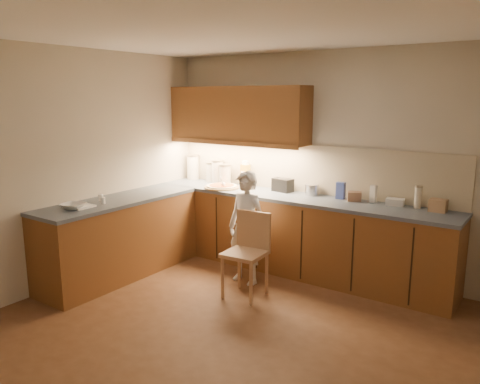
{
  "coord_description": "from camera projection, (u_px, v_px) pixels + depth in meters",
  "views": [
    {
      "loc": [
        2.19,
        -3.1,
        2.07
      ],
      "look_at": [
        -0.8,
        1.2,
        1.0
      ],
      "focal_mm": 35.0,
      "sensor_mm": 36.0,
      "label": 1
    }
  ],
  "objects": [
    {
      "name": "room",
      "position": [
        236.0,
        146.0,
        3.8
      ],
      "size": [
        4.54,
        4.5,
        2.62
      ],
      "color": "#55341D",
      "rests_on": "ground"
    },
    {
      "name": "l_counter",
      "position": [
        234.0,
        234.0,
        5.56
      ],
      "size": [
        3.77,
        2.62,
        0.92
      ],
      "color": "brown",
      "rests_on": "ground"
    },
    {
      "name": "backsplash",
      "position": [
        305.0,
        169.0,
        5.7
      ],
      "size": [
        3.75,
        0.02,
        0.58
      ],
      "primitive_type": "cube",
      "color": "#BDB192",
      "rests_on": "l_counter"
    },
    {
      "name": "upper_cabinets",
      "position": [
        237.0,
        115.0,
        5.95
      ],
      "size": [
        1.95,
        0.36,
        0.73
      ],
      "color": "brown",
      "rests_on": "ground"
    },
    {
      "name": "pizza_on_board",
      "position": [
        222.0,
        187.0,
        5.99
      ],
      "size": [
        0.45,
        0.45,
        0.18
      ],
      "rotation": [
        0.0,
        0.0,
        0.12
      ],
      "color": "tan",
      "rests_on": "l_counter"
    },
    {
      "name": "child",
      "position": [
        246.0,
        228.0,
        5.22
      ],
      "size": [
        0.49,
        0.35,
        1.27
      ],
      "primitive_type": "imported",
      "rotation": [
        0.0,
        0.0,
        -0.11
      ],
      "color": "white",
      "rests_on": "ground"
    },
    {
      "name": "wooden_chair",
      "position": [
        248.0,
        248.0,
        4.91
      ],
      "size": [
        0.43,
        0.43,
        0.89
      ],
      "rotation": [
        0.0,
        0.0,
        0.07
      ],
      "color": "tan",
      "rests_on": "ground"
    },
    {
      "name": "mixing_bowl",
      "position": [
        73.0,
        206.0,
        4.88
      ],
      "size": [
        0.3,
        0.3,
        0.06
      ],
      "primitive_type": "imported",
      "rotation": [
        0.0,
        0.0,
        0.26
      ],
      "color": "silver",
      "rests_on": "l_counter"
    },
    {
      "name": "canister_a",
      "position": [
        193.0,
        167.0,
        6.62
      ],
      "size": [
        0.17,
        0.17,
        0.35
      ],
      "rotation": [
        0.0,
        0.0,
        0.32
      ],
      "color": "white",
      "rests_on": "l_counter"
    },
    {
      "name": "canister_b",
      "position": [
        211.0,
        172.0,
        6.44
      ],
      "size": [
        0.15,
        0.15,
        0.27
      ],
      "rotation": [
        0.0,
        0.0,
        0.16
      ],
      "color": "beige",
      "rests_on": "l_counter"
    },
    {
      "name": "canister_c",
      "position": [
        218.0,
        171.0,
        6.35
      ],
      "size": [
        0.17,
        0.17,
        0.31
      ],
      "rotation": [
        0.0,
        0.0,
        0.18
      ],
      "color": "beige",
      "rests_on": "l_counter"
    },
    {
      "name": "canister_d",
      "position": [
        225.0,
        174.0,
        6.24
      ],
      "size": [
        0.17,
        0.17,
        0.27
      ],
      "rotation": [
        0.0,
        0.0,
        0.24
      ],
      "color": "beige",
      "rests_on": "l_counter"
    },
    {
      "name": "oil_jug",
      "position": [
        245.0,
        174.0,
        6.11
      ],
      "size": [
        0.12,
        0.09,
        0.33
      ],
      "rotation": [
        0.0,
        0.0,
        -0.11
      ],
      "color": "#B28F23",
      "rests_on": "l_counter"
    },
    {
      "name": "toaster",
      "position": [
        283.0,
        185.0,
        5.77
      ],
      "size": [
        0.27,
        0.19,
        0.17
      ],
      "rotation": [
        0.0,
        0.0,
        -0.19
      ],
      "color": "black",
      "rests_on": "l_counter"
    },
    {
      "name": "steel_pot",
      "position": [
        312.0,
        190.0,
        5.57
      ],
      "size": [
        0.17,
        0.17,
        0.13
      ],
      "color": "silver",
      "rests_on": "l_counter"
    },
    {
      "name": "blue_box",
      "position": [
        341.0,
        191.0,
        5.35
      ],
      "size": [
        0.1,
        0.07,
        0.19
      ],
      "primitive_type": "cube",
      "rotation": [
        0.0,
        0.0,
        0.0
      ],
      "color": "#364BA4",
      "rests_on": "l_counter"
    },
    {
      "name": "card_box_a",
      "position": [
        354.0,
        196.0,
        5.24
      ],
      "size": [
        0.18,
        0.16,
        0.11
      ],
      "primitive_type": "cube",
      "rotation": [
        0.0,
        0.0,
        0.42
      ],
      "color": "#A07356",
      "rests_on": "l_counter"
    },
    {
      "name": "white_bottle",
      "position": [
        373.0,
        194.0,
        5.16
      ],
      "size": [
        0.07,
        0.07,
        0.19
      ],
      "primitive_type": "cube",
      "rotation": [
        0.0,
        0.0,
        -0.06
      ],
      "color": "white",
      "rests_on": "l_counter"
    },
    {
      "name": "flat_pack",
      "position": [
        395.0,
        202.0,
        5.04
      ],
      "size": [
        0.2,
        0.16,
        0.07
      ],
      "primitive_type": "cube",
      "rotation": [
        0.0,
        0.0,
        0.15
      ],
      "color": "silver",
      "rests_on": "l_counter"
    },
    {
      "name": "tall_jar",
      "position": [
        418.0,
        197.0,
        4.89
      ],
      "size": [
        0.08,
        0.08,
        0.24
      ],
      "rotation": [
        0.0,
        0.0,
        0.22
      ],
      "color": "silver",
      "rests_on": "l_counter"
    },
    {
      "name": "card_box_b",
      "position": [
        438.0,
        205.0,
        4.75
      ],
      "size": [
        0.17,
        0.13,
        0.13
      ],
      "primitive_type": "cube",
      "rotation": [
        0.0,
        0.0,
        -0.02
      ],
      "color": "tan",
      "rests_on": "l_counter"
    },
    {
      "name": "dough_cloth",
      "position": [
        79.0,
        206.0,
        4.97
      ],
      "size": [
        0.29,
        0.23,
        0.02
      ],
      "primitive_type": "cube",
      "rotation": [
        0.0,
        0.0,
        0.01
      ],
      "color": "white",
      "rests_on": "l_counter"
    },
    {
      "name": "spice_jar_a",
      "position": [
        101.0,
        198.0,
        5.27
      ],
      "size": [
        0.07,
        0.07,
        0.07
      ],
      "primitive_type": "cylinder",
      "rotation": [
        0.0,
        0.0,
        0.41
      ],
      "color": "white",
      "rests_on": "l_counter"
    },
    {
      "name": "spice_jar_b",
      "position": [
        103.0,
        201.0,
        5.11
      ],
      "size": [
        0.06,
        0.06,
        0.07
      ],
      "primitive_type": "cylinder",
      "rotation": [
        0.0,
        0.0,
        0.2
      ],
      "color": "silver",
      "rests_on": "l_counter"
    }
  ]
}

